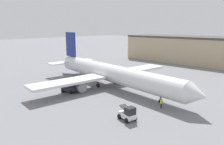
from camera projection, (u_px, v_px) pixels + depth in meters
ground_plane at (112, 87)px, 48.14m from camera, size 400.00×400.00×0.00m
terminal_building at (213, 51)px, 75.44m from camera, size 63.59×15.99×9.60m
airplane at (109, 73)px, 48.28m from camera, size 44.10×35.37×11.59m
ground_crew_worker at (161, 103)px, 35.67m from camera, size 0.37×0.37×1.67m
baggage_tug at (71, 87)px, 44.28m from camera, size 3.44×2.94×2.40m
belt_loader_truck at (128, 114)px, 31.03m from camera, size 2.79×2.22×2.11m
safety_cone_near at (31, 102)px, 38.10m from camera, size 0.36×0.36×0.55m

